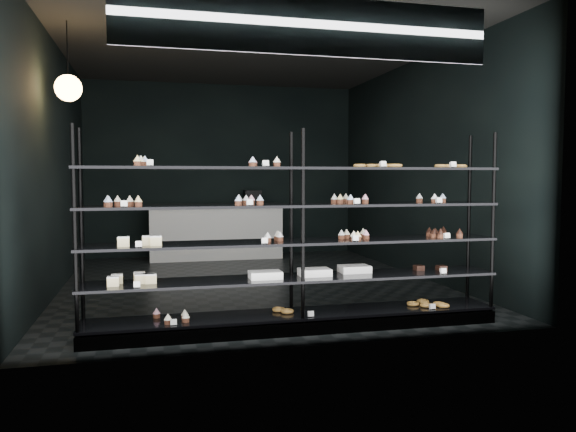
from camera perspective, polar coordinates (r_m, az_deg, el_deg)
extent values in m
cube|color=black|center=(7.86, -3.78, -6.77)|extent=(5.00, 6.00, 0.01)
cube|color=black|center=(7.91, -3.89, 16.57)|extent=(5.00, 6.00, 0.01)
cube|color=black|center=(10.69, -6.63, 4.64)|extent=(5.00, 0.01, 3.20)
cube|color=black|center=(4.80, 2.42, 5.55)|extent=(5.00, 0.01, 3.20)
cube|color=black|center=(7.69, -22.56, 4.65)|extent=(0.01, 6.00, 3.20)
cube|color=black|center=(8.52, 13.03, 4.75)|extent=(0.01, 6.00, 3.20)
cube|color=black|center=(5.51, 0.90, -10.83)|extent=(4.00, 0.50, 0.12)
cylinder|color=black|center=(4.99, -20.83, -1.83)|extent=(0.04, 0.04, 1.85)
cylinder|color=black|center=(5.43, -20.27, -1.37)|extent=(0.04, 0.04, 1.85)
cylinder|color=black|center=(5.14, 1.54, -1.42)|extent=(0.04, 0.04, 1.85)
cylinder|color=black|center=(5.56, 0.34, -1.01)|extent=(0.04, 0.04, 1.85)
cylinder|color=black|center=(5.97, 20.10, -0.91)|extent=(0.04, 0.04, 1.85)
cylinder|color=black|center=(6.34, 17.89, -0.59)|extent=(0.04, 0.04, 1.85)
cube|color=black|center=(5.49, 0.90, -9.92)|extent=(4.00, 0.50, 0.03)
cube|color=black|center=(5.41, 0.91, -6.32)|extent=(4.00, 0.50, 0.02)
cube|color=black|center=(5.36, 0.91, -2.64)|extent=(4.00, 0.50, 0.02)
cube|color=black|center=(5.33, 0.92, 1.10)|extent=(4.00, 0.50, 0.02)
cube|color=black|center=(5.33, 0.92, 4.86)|extent=(4.00, 0.50, 0.02)
cube|color=white|center=(4.97, -13.94, 5.24)|extent=(0.06, 0.04, 0.06)
cube|color=white|center=(5.08, -2.25, 5.32)|extent=(0.06, 0.04, 0.06)
cube|color=white|center=(5.43, 9.86, 5.18)|extent=(0.05, 0.04, 0.06)
cube|color=white|center=(5.77, 16.78, 4.99)|extent=(0.06, 0.04, 0.06)
cube|color=white|center=(4.98, -16.16, 1.17)|extent=(0.06, 0.04, 0.06)
cube|color=white|center=(5.05, -4.41, 1.35)|extent=(0.05, 0.04, 0.06)
cube|color=white|center=(5.33, 7.16, 1.47)|extent=(0.05, 0.04, 0.06)
cube|color=white|center=(5.69, 15.10, 1.51)|extent=(0.06, 0.04, 0.06)
cube|color=white|center=(5.01, -15.43, -2.82)|extent=(0.06, 0.04, 0.06)
cube|color=white|center=(5.11, -2.24, -2.55)|extent=(0.06, 0.04, 0.06)
cube|color=white|center=(5.35, 6.99, -2.28)|extent=(0.05, 0.04, 0.06)
cube|color=white|center=(5.77, 16.17, -1.95)|extent=(0.06, 0.04, 0.06)
cube|color=white|center=(5.06, -15.53, -6.76)|extent=(0.06, 0.04, 0.06)
cube|color=white|center=(5.78, 15.35, -5.44)|extent=(0.06, 0.04, 0.06)
cube|color=white|center=(5.14, -11.40, -10.53)|extent=(0.06, 0.04, 0.06)
cube|color=white|center=(5.33, 2.22, -9.93)|extent=(0.05, 0.04, 0.06)
cube|color=white|center=(5.78, 14.17, -8.94)|extent=(0.06, 0.04, 0.06)
cube|color=#0D2044|center=(5.04, 2.19, 18.72)|extent=(3.20, 0.04, 0.45)
cube|color=white|center=(5.02, 2.26, 18.77)|extent=(3.30, 0.02, 0.50)
cylinder|color=black|center=(6.87, -21.52, 15.63)|extent=(0.01, 0.01, 0.58)
sphere|color=#FFB059|center=(6.79, -21.42, 12.01)|extent=(0.29, 0.29, 0.29)
cube|color=silver|center=(10.22, -7.34, -1.73)|extent=(2.34, 0.60, 0.92)
cube|color=black|center=(10.18, -7.36, 1.01)|extent=(2.43, 0.65, 0.06)
cube|color=black|center=(10.27, -3.66, 1.93)|extent=(0.30, 0.30, 0.25)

